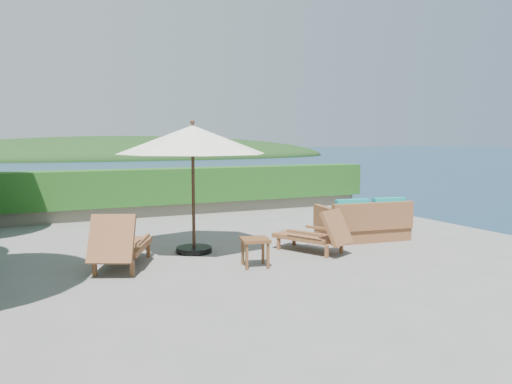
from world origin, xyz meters
name	(u,v)px	position (x,y,z in m)	size (l,w,h in m)	color
ground	(259,253)	(0.00, 0.00, 0.00)	(12.00, 12.00, 0.00)	gray
foundation	(259,331)	(0.00, 0.00, -1.55)	(12.00, 12.00, 3.00)	#514C41
offshore_island	(132,157)	(25.00, 140.00, -3.00)	(126.00, 57.60, 12.60)	black
planter_wall_far	(177,208)	(0.00, 5.60, 0.18)	(12.00, 0.60, 0.36)	gray
hedge_far	(177,185)	(0.00, 5.60, 0.85)	(12.40, 0.90, 1.00)	#1B4814
patio_umbrella	(193,141)	(-1.11, 0.62, 2.15)	(3.28, 3.28, 2.55)	black
lounge_left	(121,244)	(-2.60, -0.01, 0.42)	(1.35, 1.86, 0.99)	brown
lounge_right	(316,234)	(1.02, -0.37, 0.36)	(1.19, 1.62, 0.87)	brown
side_table	(255,243)	(-0.50, -0.87, 0.41)	(0.56, 0.56, 0.50)	brown
wicker_loveseat	(364,223)	(2.63, 0.24, 0.36)	(2.02, 1.21, 0.94)	brown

